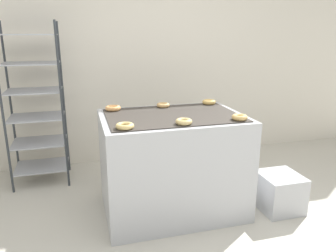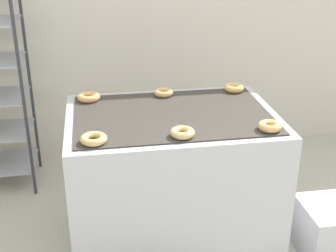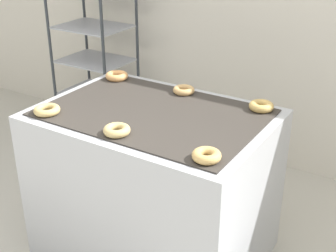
{
  "view_description": "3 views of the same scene",
  "coord_description": "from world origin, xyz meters",
  "px_view_note": "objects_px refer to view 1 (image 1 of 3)",
  "views": [
    {
      "loc": [
        -0.79,
        -2.0,
        1.62
      ],
      "look_at": [
        0.0,
        0.85,
        0.78
      ],
      "focal_mm": 35.0,
      "sensor_mm": 36.0,
      "label": 1
    },
    {
      "loc": [
        -0.45,
        -1.84,
        1.98
      ],
      "look_at": [
        0.0,
        0.85,
        0.78
      ],
      "focal_mm": 50.0,
      "sensor_mm": 36.0,
      "label": 2
    },
    {
      "loc": [
        1.29,
        -1.22,
        1.93
      ],
      "look_at": [
        0.0,
        0.85,
        0.78
      ],
      "focal_mm": 50.0,
      "sensor_mm": 36.0,
      "label": 3
    }
  ],
  "objects_px": {
    "fryer_machine": "(172,163)",
    "baking_rack_cart": "(35,104)",
    "donut_far_left": "(113,108)",
    "donut_near_center": "(183,122)",
    "donut_far_center": "(163,105)",
    "donut_far_right": "(209,102)",
    "donut_near_right": "(240,117)",
    "glaze_bin": "(279,192)",
    "donut_near_left": "(125,126)"
  },
  "relations": [
    {
      "from": "donut_near_center",
      "to": "donut_far_center",
      "type": "relative_size",
      "value": 1.04
    },
    {
      "from": "baking_rack_cart",
      "to": "donut_near_center",
      "type": "xyz_separation_m",
      "value": [
        1.24,
        -1.3,
        0.06
      ]
    },
    {
      "from": "donut_near_left",
      "to": "donut_near_center",
      "type": "height_order",
      "value": "donut_near_center"
    },
    {
      "from": "fryer_machine",
      "to": "donut_far_left",
      "type": "relative_size",
      "value": 8.72
    },
    {
      "from": "donut_near_left",
      "to": "donut_far_left",
      "type": "xyz_separation_m",
      "value": [
        -0.02,
        0.63,
        0.0
      ]
    },
    {
      "from": "baking_rack_cart",
      "to": "donut_far_left",
      "type": "relative_size",
      "value": 12.1
    },
    {
      "from": "donut_near_center",
      "to": "donut_far_center",
      "type": "bearing_deg",
      "value": 90.06
    },
    {
      "from": "fryer_machine",
      "to": "baking_rack_cart",
      "type": "relative_size",
      "value": 0.72
    },
    {
      "from": "baking_rack_cart",
      "to": "donut_near_right",
      "type": "height_order",
      "value": "baking_rack_cart"
    },
    {
      "from": "fryer_machine",
      "to": "donut_far_left",
      "type": "bearing_deg",
      "value": 147.23
    },
    {
      "from": "donut_near_left",
      "to": "donut_far_left",
      "type": "height_order",
      "value": "donut_far_left"
    },
    {
      "from": "donut_near_right",
      "to": "donut_far_left",
      "type": "xyz_separation_m",
      "value": [
        -0.98,
        0.63,
        -0.0
      ]
    },
    {
      "from": "glaze_bin",
      "to": "donut_near_left",
      "type": "distance_m",
      "value": 1.63
    },
    {
      "from": "donut_near_right",
      "to": "donut_far_right",
      "type": "xyz_separation_m",
      "value": [
        -0.01,
        0.65,
        0.0
      ]
    },
    {
      "from": "fryer_machine",
      "to": "donut_far_left",
      "type": "distance_m",
      "value": 0.75
    },
    {
      "from": "fryer_machine",
      "to": "donut_near_left",
      "type": "height_order",
      "value": "donut_near_left"
    },
    {
      "from": "baking_rack_cart",
      "to": "glaze_bin",
      "type": "distance_m",
      "value": 2.65
    },
    {
      "from": "glaze_bin",
      "to": "donut_far_right",
      "type": "distance_m",
      "value": 1.1
    },
    {
      "from": "donut_near_left",
      "to": "donut_far_left",
      "type": "distance_m",
      "value": 0.63
    },
    {
      "from": "donut_far_center",
      "to": "donut_far_left",
      "type": "bearing_deg",
      "value": -178.45
    },
    {
      "from": "donut_near_left",
      "to": "donut_far_right",
      "type": "distance_m",
      "value": 1.15
    },
    {
      "from": "glaze_bin",
      "to": "donut_far_right",
      "type": "relative_size",
      "value": 2.83
    },
    {
      "from": "glaze_bin",
      "to": "donut_near_center",
      "type": "height_order",
      "value": "donut_near_center"
    },
    {
      "from": "baking_rack_cart",
      "to": "donut_far_right",
      "type": "height_order",
      "value": "baking_rack_cart"
    },
    {
      "from": "baking_rack_cart",
      "to": "donut_near_right",
      "type": "distance_m",
      "value": 2.16
    },
    {
      "from": "glaze_bin",
      "to": "donut_far_left",
      "type": "height_order",
      "value": "donut_far_left"
    },
    {
      "from": "baking_rack_cart",
      "to": "donut_near_left",
      "type": "bearing_deg",
      "value": -59.26
    },
    {
      "from": "donut_far_left",
      "to": "donut_far_right",
      "type": "relative_size",
      "value": 1.07
    },
    {
      "from": "baking_rack_cart",
      "to": "donut_near_right",
      "type": "relative_size",
      "value": 13.35
    },
    {
      "from": "donut_near_left",
      "to": "donut_near_center",
      "type": "distance_m",
      "value": 0.47
    },
    {
      "from": "donut_near_left",
      "to": "donut_far_left",
      "type": "relative_size",
      "value": 0.98
    },
    {
      "from": "glaze_bin",
      "to": "donut_near_left",
      "type": "xyz_separation_m",
      "value": [
        -1.44,
        -0.03,
        0.77
      ]
    },
    {
      "from": "baking_rack_cart",
      "to": "donut_near_right",
      "type": "bearing_deg",
      "value": -36.86
    },
    {
      "from": "donut_far_center",
      "to": "donut_near_right",
      "type": "bearing_deg",
      "value": -52.54
    },
    {
      "from": "donut_far_center",
      "to": "donut_far_right",
      "type": "relative_size",
      "value": 0.95
    },
    {
      "from": "glaze_bin",
      "to": "donut_far_center",
      "type": "height_order",
      "value": "donut_far_center"
    },
    {
      "from": "donut_far_left",
      "to": "donut_far_right",
      "type": "xyz_separation_m",
      "value": [
        0.97,
        0.02,
        0.0
      ]
    },
    {
      "from": "donut_far_left",
      "to": "donut_far_center",
      "type": "relative_size",
      "value": 1.12
    },
    {
      "from": "glaze_bin",
      "to": "fryer_machine",
      "type": "bearing_deg",
      "value": 163.56
    },
    {
      "from": "glaze_bin",
      "to": "donut_near_right",
      "type": "xyz_separation_m",
      "value": [
        -0.48,
        -0.03,
        0.77
      ]
    },
    {
      "from": "donut_near_left",
      "to": "donut_far_right",
      "type": "bearing_deg",
      "value": 34.41
    },
    {
      "from": "donut_far_right",
      "to": "fryer_machine",
      "type": "bearing_deg",
      "value": -145.37
    },
    {
      "from": "fryer_machine",
      "to": "glaze_bin",
      "type": "xyz_separation_m",
      "value": [
        0.97,
        -0.29,
        -0.29
      ]
    },
    {
      "from": "donut_near_center",
      "to": "glaze_bin",
      "type": "bearing_deg",
      "value": 1.95
    },
    {
      "from": "donut_far_center",
      "to": "donut_far_right",
      "type": "xyz_separation_m",
      "value": [
        0.49,
        0.01,
        0.0
      ]
    },
    {
      "from": "donut_near_right",
      "to": "glaze_bin",
      "type": "bearing_deg",
      "value": 3.62
    },
    {
      "from": "donut_near_right",
      "to": "donut_far_left",
      "type": "height_order",
      "value": "same"
    },
    {
      "from": "donut_far_left",
      "to": "fryer_machine",
      "type": "bearing_deg",
      "value": -32.77
    },
    {
      "from": "glaze_bin",
      "to": "donut_far_left",
      "type": "distance_m",
      "value": 1.75
    },
    {
      "from": "donut_near_center",
      "to": "donut_far_left",
      "type": "relative_size",
      "value": 0.92
    }
  ]
}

